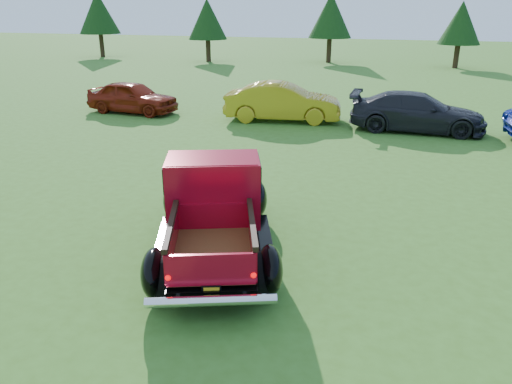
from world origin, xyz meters
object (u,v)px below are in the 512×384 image
at_px(tree_mid_right, 461,23).
at_px(show_car_yellow, 283,102).
at_px(tree_far_west, 98,13).
at_px(tree_mid_left, 331,16).
at_px(show_car_grey, 417,112).
at_px(tree_west, 207,19).
at_px(show_car_red, 132,97).
at_px(pickup_truck, 214,204).

distance_m(tree_mid_right, show_car_yellow, 21.31).
xyz_separation_m(tree_far_west, tree_mid_left, (19.00, 1.00, -0.14)).
relative_size(tree_far_west, show_car_grey, 1.14).
xyz_separation_m(tree_west, show_car_red, (4.30, -19.08, -2.47)).
bearing_deg(show_car_grey, tree_mid_right, -6.60).
xyz_separation_m(tree_mid_left, show_car_yellow, (1.50, -20.82, -2.67)).
bearing_deg(tree_west, tree_mid_right, 3.18).
bearing_deg(tree_far_west, show_car_red, -54.54).
xyz_separation_m(tree_far_west, show_car_yellow, (20.50, -19.82, -2.81)).
height_order(tree_west, show_car_yellow, tree_west).
xyz_separation_m(tree_west, pickup_truck, (11.80, -29.34, -2.32)).
bearing_deg(show_car_red, tree_mid_left, -7.48).
xyz_separation_m(tree_far_west, tree_west, (10.00, -1.00, -0.41)).
bearing_deg(tree_west, show_car_yellow, -60.84).
relative_size(show_car_yellow, show_car_grey, 0.95).
relative_size(tree_mid_left, show_car_grey, 1.10).
bearing_deg(show_car_grey, tree_far_west, 52.59).
distance_m(tree_west, show_car_red, 19.72).
bearing_deg(tree_west, pickup_truck, -68.09).
height_order(tree_far_west, tree_west, tree_far_west).
relative_size(tree_far_west, show_car_yellow, 1.21).
bearing_deg(tree_mid_left, show_car_red, -102.56).
xyz_separation_m(tree_far_west, pickup_truck, (21.80, -30.34, -2.73)).
xyz_separation_m(tree_west, show_car_yellow, (10.50, -18.82, -2.40)).
bearing_deg(tree_far_west, tree_mid_left, 3.01).
distance_m(tree_far_west, pickup_truck, 37.46).
bearing_deg(tree_mid_right, show_car_grey, -97.57).
bearing_deg(show_car_red, tree_west, 17.79).
bearing_deg(tree_west, tree_far_west, 174.29).
height_order(tree_west, show_car_grey, tree_west).
bearing_deg(pickup_truck, show_car_grey, 50.96).
height_order(tree_far_west, show_car_red, tree_far_west).
distance_m(tree_mid_left, pickup_truck, 31.57).
height_order(tree_far_west, tree_mid_right, tree_far_west).
bearing_deg(tree_mid_right, show_car_red, -124.30).
xyz_separation_m(tree_west, tree_mid_right, (18.00, 1.00, -0.14)).
bearing_deg(pickup_truck, show_car_yellow, 76.97).
height_order(tree_mid_left, show_car_red, tree_mid_left).
bearing_deg(show_car_yellow, tree_west, 21.15).
relative_size(tree_west, show_car_yellow, 1.07).
relative_size(tree_far_west, pickup_truck, 1.09).
bearing_deg(show_car_grey, tree_mid_left, 17.70).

